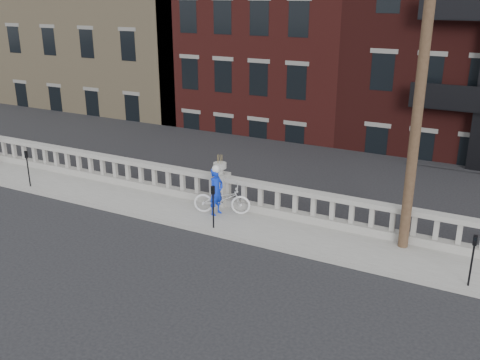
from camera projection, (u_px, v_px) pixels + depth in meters
name	position (u px, v px, depth m)	size (l,w,h in m)	color
ground	(150.00, 255.00, 15.02)	(120.00, 120.00, 0.00)	black
sidewalk	(206.00, 215.00, 17.49)	(32.00, 2.20, 0.15)	gray
balustrade	(220.00, 190.00, 18.09)	(28.00, 0.34, 1.03)	gray
planter_pedestal	(220.00, 185.00, 18.03)	(0.55, 0.55, 1.76)	gray
lower_level	(382.00, 67.00, 33.09)	(80.00, 44.00, 20.80)	#605E59
utility_pole	(423.00, 65.00, 13.53)	(1.60, 0.28, 10.00)	#422D1E
parking_meter_b	(27.00, 165.00, 19.64)	(0.10, 0.09, 1.36)	black
parking_meter_c	(213.00, 202.00, 16.12)	(0.10, 0.09, 1.36)	black
parking_meter_d	(473.00, 255.00, 12.89)	(0.10, 0.09, 1.36)	black
bicycle	(222.00, 199.00, 17.35)	(0.65, 1.86, 0.98)	silver
cyclist	(216.00, 191.00, 17.18)	(0.57, 0.37, 1.56)	#0D2DCC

